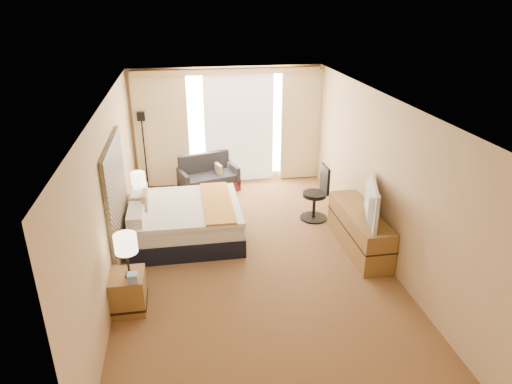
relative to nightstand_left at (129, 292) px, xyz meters
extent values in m
cube|color=#4E1B16|center=(1.87, 1.05, -0.28)|extent=(4.20, 7.00, 0.02)
cube|color=white|center=(1.87, 1.05, 2.33)|extent=(4.20, 7.00, 0.02)
cube|color=#D1B27F|center=(1.87, 4.55, 1.02)|extent=(4.20, 0.02, 2.60)
cube|color=#D1B27F|center=(1.87, -2.45, 1.02)|extent=(4.20, 0.02, 2.60)
cube|color=#D1B27F|center=(-0.23, 1.05, 1.02)|extent=(0.02, 7.00, 2.60)
cube|color=#D1B27F|center=(3.97, 1.05, 1.02)|extent=(0.02, 7.00, 2.60)
cube|color=black|center=(-0.19, 1.25, 1.01)|extent=(0.06, 1.85, 1.50)
cube|color=olive|center=(0.00, 0.00, 0.00)|extent=(0.45, 0.52, 0.55)
cube|color=olive|center=(0.00, 2.50, 0.00)|extent=(0.45, 0.52, 0.55)
cube|color=olive|center=(3.70, 1.05, 0.07)|extent=(0.50, 1.80, 0.70)
cube|color=white|center=(2.12, 4.52, 1.04)|extent=(2.30, 0.02, 2.30)
cube|color=beige|center=(0.42, 4.43, 0.99)|extent=(1.15, 0.09, 2.50)
cube|color=beige|center=(3.52, 4.43, 0.99)|extent=(0.90, 0.09, 2.50)
cube|color=white|center=(2.12, 4.48, 0.99)|extent=(1.55, 0.04, 2.50)
cube|color=#D1B27F|center=(1.87, 4.39, 2.25)|extent=(4.00, 0.16, 0.12)
cube|color=black|center=(0.82, 1.90, -0.12)|extent=(1.90, 1.72, 0.32)
cube|color=white|center=(0.82, 1.90, 0.18)|extent=(1.86, 1.68, 0.27)
cube|color=white|center=(0.89, 1.90, 0.34)|extent=(1.74, 1.74, 0.06)
cube|color=gold|center=(1.38, 1.90, 0.38)|extent=(0.50, 1.74, 0.04)
cube|color=white|center=(0.03, 1.48, 0.45)|extent=(0.25, 0.71, 0.16)
cube|color=white|center=(0.03, 2.32, 0.45)|extent=(0.25, 0.71, 0.16)
cube|color=beige|center=(0.16, 1.90, 0.49)|extent=(0.09, 0.38, 0.33)
cube|color=maroon|center=(1.37, 4.01, -0.16)|extent=(1.39, 1.01, 0.22)
cube|color=#2B2B2F|center=(1.38, 3.97, 0.02)|extent=(1.27, 0.85, 0.14)
cube|color=#2B2B2F|center=(1.29, 4.27, 0.26)|extent=(1.15, 0.46, 0.49)
cube|color=#2B2B2F|center=(0.81, 3.84, 0.05)|extent=(0.28, 0.67, 0.40)
cube|color=#2B2B2F|center=(1.92, 4.18, 0.05)|extent=(0.28, 0.67, 0.40)
cube|color=beige|center=(1.59, 4.04, 0.17)|extent=(0.16, 0.32, 0.29)
cube|color=black|center=(0.02, 4.35, -0.26)|extent=(0.22, 0.22, 0.02)
cylinder|color=black|center=(0.02, 4.35, 0.52)|extent=(0.03, 0.03, 1.55)
cube|color=black|center=(0.02, 4.35, 1.37)|extent=(0.16, 0.16, 0.18)
cylinder|color=black|center=(3.27, 2.27, -0.26)|extent=(0.52, 0.52, 0.03)
cylinder|color=black|center=(3.27, 2.27, -0.01)|extent=(0.06, 0.06, 0.47)
cylinder|color=black|center=(3.27, 2.27, 0.23)|extent=(0.46, 0.46, 0.07)
cube|color=black|center=(3.45, 2.28, 0.53)|extent=(0.06, 0.42, 0.52)
cube|color=black|center=(0.05, -0.04, 0.30)|extent=(0.11, 0.11, 0.04)
cylinder|color=black|center=(0.05, -0.04, 0.50)|extent=(0.03, 0.03, 0.37)
cylinder|color=#FFE5BF|center=(0.05, -0.04, 0.77)|extent=(0.30, 0.30, 0.25)
cube|color=black|center=(0.02, 2.46, 0.29)|extent=(0.09, 0.09, 0.04)
cylinder|color=black|center=(0.02, 2.46, 0.47)|extent=(0.03, 0.03, 0.32)
cylinder|color=#FFE5BF|center=(0.02, 2.46, 0.70)|extent=(0.26, 0.26, 0.22)
cube|color=#7E9BC3|center=(0.10, -0.18, 0.34)|extent=(0.14, 0.14, 0.12)
cube|color=black|center=(0.12, 2.38, 0.31)|extent=(0.21, 0.19, 0.07)
imported|color=black|center=(3.65, 0.77, 0.73)|extent=(0.47, 1.06, 0.62)
camera|label=1|loc=(0.87, -5.37, 3.71)|focal=32.00mm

